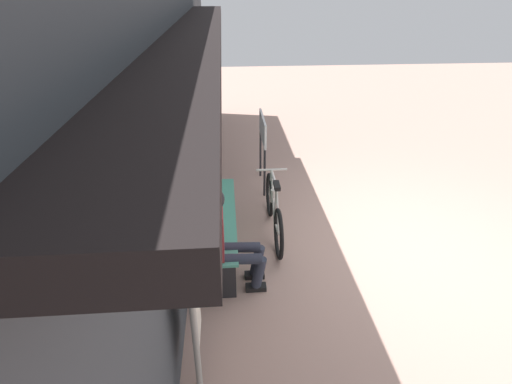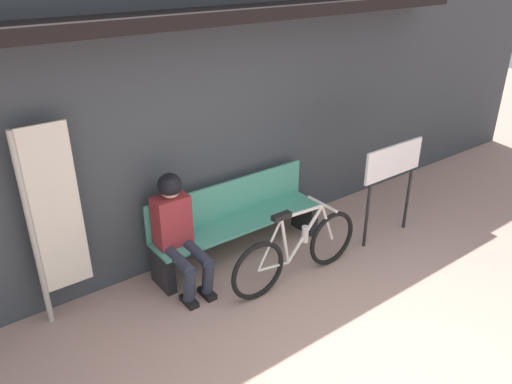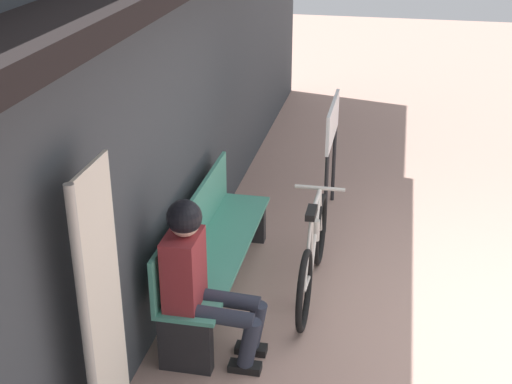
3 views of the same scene
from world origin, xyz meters
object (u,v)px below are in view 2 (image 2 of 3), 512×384
at_px(park_bench_near, 237,221).
at_px(signboard, 393,169).
at_px(person_seated, 177,225).
at_px(banner_pole, 50,217).
at_px(bicycle, 297,251).

xyz_separation_m(park_bench_near, signboard, (1.58, -0.74, 0.46)).
bearing_deg(person_seated, signboard, -14.77).
xyz_separation_m(person_seated, banner_pole, (-1.05, 0.22, 0.35)).
relative_size(park_bench_near, person_seated, 1.67).
bearing_deg(bicycle, banner_pole, 157.11).
bearing_deg(park_bench_near, banner_pole, 177.09).
relative_size(person_seated, banner_pole, 0.65).
height_order(park_bench_near, person_seated, person_seated).
bearing_deg(banner_pole, park_bench_near, -2.91).
relative_size(bicycle, banner_pole, 0.87).
bearing_deg(person_seated, bicycle, -33.35).
bearing_deg(signboard, person_seated, 165.23).
bearing_deg(banner_pole, signboard, -13.79).
height_order(bicycle, signboard, signboard).
distance_m(park_bench_near, banner_pole, 1.93).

